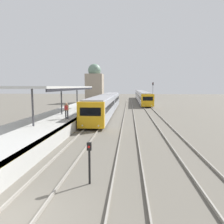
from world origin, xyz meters
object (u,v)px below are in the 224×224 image
at_px(signal_post_near, 89,158).
at_px(train_near, 107,103).
at_px(person_on_platform, 67,109).
at_px(signal_mast_far, 153,91).
at_px(train_far, 142,96).

bearing_deg(signal_post_near, train_near, 94.24).
height_order(person_on_platform, signal_post_near, person_on_platform).
xyz_separation_m(train_near, signal_mast_far, (9.22, 15.53, 1.65)).
distance_m(train_far, signal_post_near, 56.62).
distance_m(train_far, signal_mast_far, 14.17).
relative_size(person_on_platform, signal_mast_far, 0.31).
distance_m(person_on_platform, train_near, 14.63).
xyz_separation_m(signal_post_near, signal_mast_far, (7.23, 42.38, 2.13)).
bearing_deg(person_on_platform, train_near, 79.55).
bearing_deg(signal_post_near, person_on_platform, 110.42).
height_order(person_on_platform, train_near, train_near).
distance_m(train_near, signal_post_near, 26.93).
relative_size(train_near, train_far, 0.73).
bearing_deg(person_on_platform, train_far, 76.99).
bearing_deg(train_far, signal_post_near, -95.57).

